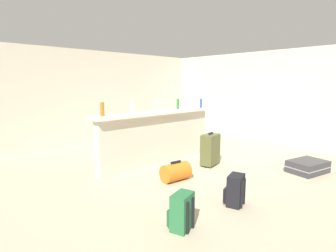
{
  "coord_description": "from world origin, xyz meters",
  "views": [
    {
      "loc": [
        -4.12,
        -3.79,
        1.64
      ],
      "look_at": [
        -0.08,
        0.5,
        0.7
      ],
      "focal_mm": 29.02,
      "sensor_mm": 36.0,
      "label": 1
    }
  ],
  "objects_px": {
    "bottle_clear": "(132,107)",
    "suitcase_flat_charcoal": "(308,166)",
    "dining_table": "(181,119)",
    "dining_chair_near_partition": "(193,125)",
    "bottle_amber": "(102,109)",
    "suitcase_upright_olive": "(210,149)",
    "duffel_bag_orange": "(176,172)",
    "bottle_white": "(157,105)",
    "bottle_green": "(178,104)",
    "backpack_green": "(182,212)",
    "backpack_black": "(235,191)",
    "bottle_blue": "(201,103)"
  },
  "relations": [
    {
      "from": "bottle_clear",
      "to": "suitcase_flat_charcoal",
      "type": "bearing_deg",
      "value": -49.06
    },
    {
      "from": "dining_table",
      "to": "dining_chair_near_partition",
      "type": "distance_m",
      "value": 0.52
    },
    {
      "from": "bottle_amber",
      "to": "suitcase_upright_olive",
      "type": "distance_m",
      "value": 2.24
    },
    {
      "from": "suitcase_upright_olive",
      "to": "duffel_bag_orange",
      "type": "relative_size",
      "value": 1.31
    },
    {
      "from": "dining_chair_near_partition",
      "to": "bottle_amber",
      "type": "bearing_deg",
      "value": -169.64
    },
    {
      "from": "bottle_clear",
      "to": "dining_table",
      "type": "bearing_deg",
      "value": 22.93
    },
    {
      "from": "bottle_white",
      "to": "bottle_green",
      "type": "bearing_deg",
      "value": 5.33
    },
    {
      "from": "suitcase_flat_charcoal",
      "to": "backpack_green",
      "type": "bearing_deg",
      "value": 175.79
    },
    {
      "from": "bottle_amber",
      "to": "backpack_black",
      "type": "distance_m",
      "value": 2.58
    },
    {
      "from": "suitcase_upright_olive",
      "to": "backpack_green",
      "type": "relative_size",
      "value": 1.6
    },
    {
      "from": "bottle_white",
      "to": "backpack_black",
      "type": "xyz_separation_m",
      "value": [
        -0.56,
        -2.25,
        -1.0
      ]
    },
    {
      "from": "dining_chair_near_partition",
      "to": "backpack_black",
      "type": "height_order",
      "value": "dining_chair_near_partition"
    },
    {
      "from": "bottle_amber",
      "to": "duffel_bag_orange",
      "type": "relative_size",
      "value": 0.48
    },
    {
      "from": "bottle_blue",
      "to": "backpack_black",
      "type": "distance_m",
      "value": 2.99
    },
    {
      "from": "bottle_amber",
      "to": "duffel_bag_orange",
      "type": "height_order",
      "value": "bottle_amber"
    },
    {
      "from": "bottle_white",
      "to": "duffel_bag_orange",
      "type": "xyz_separation_m",
      "value": [
        -0.49,
        -1.04,
        -1.05
      ]
    },
    {
      "from": "bottle_white",
      "to": "dining_table",
      "type": "bearing_deg",
      "value": 30.42
    },
    {
      "from": "bottle_white",
      "to": "backpack_green",
      "type": "bearing_deg",
      "value": -125.08
    },
    {
      "from": "bottle_clear",
      "to": "backpack_black",
      "type": "bearing_deg",
      "value": -90.09
    },
    {
      "from": "dining_table",
      "to": "duffel_bag_orange",
      "type": "distance_m",
      "value": 3.2
    },
    {
      "from": "bottle_green",
      "to": "bottle_blue",
      "type": "xyz_separation_m",
      "value": [
        0.6,
        -0.16,
        -0.01
      ]
    },
    {
      "from": "bottle_blue",
      "to": "dining_chair_near_partition",
      "type": "xyz_separation_m",
      "value": [
        0.51,
        0.68,
        -0.65
      ]
    },
    {
      "from": "bottle_clear",
      "to": "suitcase_upright_olive",
      "type": "relative_size",
      "value": 0.35
    },
    {
      "from": "suitcase_flat_charcoal",
      "to": "backpack_black",
      "type": "relative_size",
      "value": 2.09
    },
    {
      "from": "bottle_clear",
      "to": "dining_chair_near_partition",
      "type": "height_order",
      "value": "bottle_clear"
    },
    {
      "from": "backpack_black",
      "to": "duffel_bag_orange",
      "type": "xyz_separation_m",
      "value": [
        0.07,
        1.21,
        -0.05
      ]
    },
    {
      "from": "dining_table",
      "to": "suitcase_flat_charcoal",
      "type": "bearing_deg",
      "value": -94.25
    },
    {
      "from": "bottle_amber",
      "to": "backpack_black",
      "type": "bearing_deg",
      "value": -74.1
    },
    {
      "from": "bottle_white",
      "to": "bottle_blue",
      "type": "relative_size",
      "value": 1.28
    },
    {
      "from": "suitcase_upright_olive",
      "to": "bottle_white",
      "type": "bearing_deg",
      "value": 124.73
    },
    {
      "from": "bottle_green",
      "to": "suitcase_upright_olive",
      "type": "bearing_deg",
      "value": -92.76
    },
    {
      "from": "bottle_clear",
      "to": "bottle_white",
      "type": "xyz_separation_m",
      "value": [
        0.56,
        -0.07,
        0.02
      ]
    },
    {
      "from": "bottle_green",
      "to": "dining_chair_near_partition",
      "type": "relative_size",
      "value": 0.24
    },
    {
      "from": "bottle_clear",
      "to": "bottle_white",
      "type": "height_order",
      "value": "bottle_white"
    },
    {
      "from": "bottle_white",
      "to": "bottle_blue",
      "type": "distance_m",
      "value": 1.28
    },
    {
      "from": "bottle_clear",
      "to": "backpack_green",
      "type": "height_order",
      "value": "bottle_clear"
    },
    {
      "from": "backpack_black",
      "to": "duffel_bag_orange",
      "type": "height_order",
      "value": "backpack_black"
    },
    {
      "from": "bottle_green",
      "to": "dining_table",
      "type": "xyz_separation_m",
      "value": [
        1.18,
        1.02,
        -0.53
      ]
    },
    {
      "from": "backpack_green",
      "to": "dining_chair_near_partition",
      "type": "bearing_deg",
      "value": 39.96
    },
    {
      "from": "dining_table",
      "to": "suitcase_upright_olive",
      "type": "bearing_deg",
      "value": -121.7
    },
    {
      "from": "bottle_amber",
      "to": "suitcase_upright_olive",
      "type": "bearing_deg",
      "value": -27.14
    },
    {
      "from": "bottle_white",
      "to": "backpack_black",
      "type": "bearing_deg",
      "value": -104.07
    },
    {
      "from": "bottle_clear",
      "to": "backpack_green",
      "type": "bearing_deg",
      "value": -113.38
    },
    {
      "from": "bottle_clear",
      "to": "duffel_bag_orange",
      "type": "relative_size",
      "value": 0.46
    },
    {
      "from": "suitcase_upright_olive",
      "to": "bottle_amber",
      "type": "bearing_deg",
      "value": 152.86
    },
    {
      "from": "backpack_green",
      "to": "bottle_green",
      "type": "bearing_deg",
      "value": 45.54
    },
    {
      "from": "bottle_white",
      "to": "suitcase_upright_olive",
      "type": "height_order",
      "value": "bottle_white"
    },
    {
      "from": "bottle_amber",
      "to": "bottle_white",
      "type": "relative_size",
      "value": 0.88
    },
    {
      "from": "bottle_amber",
      "to": "bottle_blue",
      "type": "height_order",
      "value": "bottle_amber"
    },
    {
      "from": "bottle_blue",
      "to": "suitcase_flat_charcoal",
      "type": "xyz_separation_m",
      "value": [
        0.32,
        -2.32,
        -1.06
      ]
    }
  ]
}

